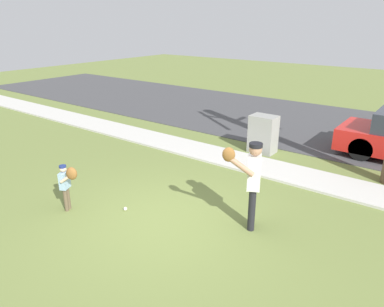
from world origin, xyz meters
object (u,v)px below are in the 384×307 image
(person_adult, at_px, (251,177))
(baseball, at_px, (125,209))
(person_child, at_px, (67,181))
(utility_cabinet, at_px, (263,134))

(person_adult, distance_m, baseball, 2.70)
(person_child, distance_m, utility_cabinet, 5.74)
(person_child, distance_m, baseball, 1.28)
(utility_cabinet, bearing_deg, baseball, -97.60)
(baseball, bearing_deg, person_adult, 21.98)
(utility_cabinet, bearing_deg, person_child, -105.41)
(person_adult, xyz_separation_m, baseball, (-2.33, -0.94, -1.01))
(person_child, relative_size, baseball, 13.83)
(person_child, bearing_deg, person_adult, 0.35)
(person_adult, xyz_separation_m, utility_cabinet, (-1.68, 3.91, -0.50))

